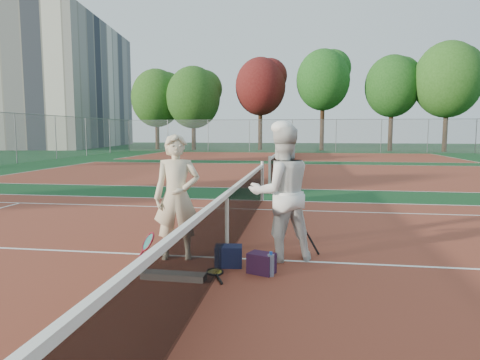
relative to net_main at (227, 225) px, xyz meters
name	(u,v)px	position (x,y,z in m)	size (l,w,h in m)	color
ground	(227,258)	(0.00, 0.00, -0.51)	(130.00, 130.00, 0.00)	#0E3618
court_main	(227,258)	(0.00, 0.00, -0.51)	(23.77, 10.97, 0.01)	maroon
court_far_a	(279,173)	(0.00, 13.50, -0.51)	(23.77, 10.97, 0.01)	maroon
court_far_b	(289,156)	(0.00, 27.00, -0.51)	(23.77, 10.97, 0.01)	maroon
net_main	(227,225)	(0.00, 0.00, 0.00)	(0.10, 10.98, 1.02)	black
net_far_a	(279,162)	(0.00, 13.50, 0.00)	(0.10, 10.98, 1.02)	black
net_far_b	(289,150)	(0.00, 27.00, 0.00)	(0.10, 10.98, 1.02)	black
fence_back	(292,136)	(0.00, 34.00, 0.99)	(32.00, 0.06, 3.00)	slate
apartment_block	(68,86)	(-28.00, 44.00, 6.99)	(10.00, 22.00, 15.00)	beige
player_a	(177,197)	(-0.74, -0.11, 0.43)	(0.69, 0.45, 1.88)	beige
player_b	(281,193)	(0.81, 0.10, 0.50)	(0.98, 0.76, 2.01)	white
racket_red	(148,252)	(-0.98, -0.71, -0.25)	(0.35, 0.27, 0.52)	maroon
racket_black_held	(304,238)	(1.16, 0.36, -0.24)	(0.32, 0.27, 0.54)	black
racket_spare	(215,272)	(-0.04, -0.69, -0.49)	(0.60, 0.27, 0.03)	black
sports_bag_navy	(229,256)	(0.09, -0.38, -0.36)	(0.38, 0.26, 0.30)	black
sports_bag_purple	(261,263)	(0.59, -0.61, -0.37)	(0.35, 0.24, 0.28)	black
net_cover_canvas	(174,276)	(-0.52, -1.02, -0.47)	(0.85, 0.20, 0.09)	slate
water_bottle	(271,266)	(0.72, -0.72, -0.36)	(0.09, 0.09, 0.30)	#C9E8FF
tree_back_0	(157,98)	(-14.49, 38.04, 4.90)	(5.34, 5.34, 8.50)	#382314
tree_back_1	(193,98)	(-10.18, 36.94, 4.83)	(5.50, 5.50, 8.52)	#382314
tree_back_maroon	(260,87)	(-3.38, 37.91, 5.92)	(5.11, 5.11, 9.39)	#382314
tree_back_3	(323,80)	(2.88, 37.82, 6.46)	(5.26, 5.26, 10.02)	#382314
tree_back_4	(392,86)	(9.51, 37.82, 5.75)	(5.22, 5.22, 9.29)	#382314
tree_back_5	(448,80)	(14.22, 36.61, 6.16)	(6.13, 6.13, 10.21)	#382314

